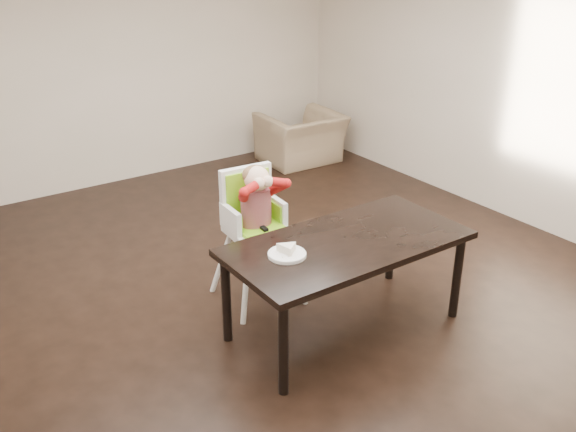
% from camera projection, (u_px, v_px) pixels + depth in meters
% --- Properties ---
extents(ground, '(7.00, 7.00, 0.00)m').
position_uv_depth(ground, '(283.00, 305.00, 5.28)').
color(ground, black).
rests_on(ground, ground).
extents(room_walls, '(6.02, 7.02, 2.71)m').
position_uv_depth(room_walls, '(282.00, 80.00, 4.52)').
color(room_walls, beige).
rests_on(room_walls, ground).
extents(dining_table, '(1.80, 0.90, 0.75)m').
position_uv_depth(dining_table, '(347.00, 250.00, 4.71)').
color(dining_table, black).
rests_on(dining_table, ground).
extents(high_chair, '(0.52, 0.52, 1.17)m').
position_uv_depth(high_chair, '(255.00, 206.00, 5.07)').
color(high_chair, white).
rests_on(high_chair, ground).
extents(plate, '(0.33, 0.33, 0.08)m').
position_uv_depth(plate, '(287.00, 252.00, 4.45)').
color(plate, white).
rests_on(plate, dining_table).
extents(armchair, '(1.01, 0.67, 0.86)m').
position_uv_depth(armchair, '(301.00, 130.00, 8.34)').
color(armchair, '#967F5F').
rests_on(armchair, ground).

